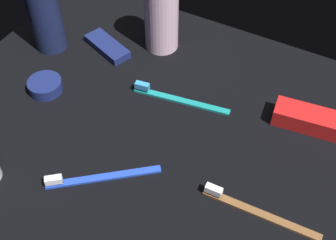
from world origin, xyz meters
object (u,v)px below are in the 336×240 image
at_px(toothbrush_brown, 254,210).
at_px(cream_tin_left, 45,86).
at_px(lotion_bottle, 44,12).
at_px(toothpaste_box_red, 326,124).
at_px(bodywash_bottle, 161,13).
at_px(toothbrush_teal, 175,98).
at_px(snack_bar_navy, 107,46).
at_px(toothbrush_blue, 96,177).

relative_size(toothbrush_brown, cream_tin_left, 2.90).
distance_m(lotion_bottle, toothpaste_box_red, 0.55).
height_order(bodywash_bottle, toothbrush_teal, bodywash_bottle).
xyz_separation_m(toothbrush_brown, snack_bar_navy, (0.40, -0.21, 0.00)).
bearing_deg(toothbrush_brown, cream_tin_left, -7.28).
xyz_separation_m(bodywash_bottle, cream_tin_left, (0.12, 0.22, -0.07)).
bearing_deg(toothbrush_teal, toothpaste_box_red, -167.06).
relative_size(bodywash_bottle, snack_bar_navy, 1.65).
bearing_deg(toothbrush_brown, lotion_bottle, -17.97).
height_order(toothbrush_teal, toothpaste_box_red, toothpaste_box_red).
height_order(lotion_bottle, toothbrush_brown, lotion_bottle).
relative_size(toothpaste_box_red, cream_tin_left, 2.83).
bearing_deg(cream_tin_left, snack_bar_navy, -102.80).
distance_m(toothbrush_blue, cream_tin_left, 0.23).
distance_m(toothbrush_blue, snack_bar_navy, 0.31).
bearing_deg(lotion_bottle, bodywash_bottle, -151.08).
xyz_separation_m(toothbrush_blue, cream_tin_left, (0.19, -0.12, 0.00)).
xyz_separation_m(toothbrush_brown, toothbrush_blue, (0.24, 0.06, 0.00)).
xyz_separation_m(lotion_bottle, toothbrush_teal, (-0.29, 0.02, -0.08)).
distance_m(lotion_bottle, snack_bar_navy, 0.14).
height_order(toothbrush_brown, snack_bar_navy, toothbrush_brown).
bearing_deg(bodywash_bottle, toothbrush_teal, 128.17).
distance_m(toothpaste_box_red, cream_tin_left, 0.50).
bearing_deg(snack_bar_navy, bodywash_bottle, -124.61).
height_order(toothbrush_brown, cream_tin_left, same).
bearing_deg(bodywash_bottle, cream_tin_left, 59.96).
bearing_deg(lotion_bottle, toothbrush_brown, 162.03).
height_order(toothbrush_blue, snack_bar_navy, toothbrush_blue).
height_order(toothbrush_blue, cream_tin_left, same).
relative_size(bodywash_bottle, toothbrush_teal, 0.96).
relative_size(toothpaste_box_red, snack_bar_navy, 1.69).
bearing_deg(cream_tin_left, toothbrush_blue, 148.72).
bearing_deg(toothbrush_teal, toothbrush_blue, 82.71).
bearing_deg(toothbrush_teal, bodywash_bottle, -51.83).
bearing_deg(snack_bar_navy, toothbrush_teal, -177.61).
height_order(toothpaste_box_red, cream_tin_left, toothpaste_box_red).
bearing_deg(cream_tin_left, bodywash_bottle, -120.04).
relative_size(lotion_bottle, toothpaste_box_red, 1.07).
height_order(toothbrush_blue, toothpaste_box_red, toothpaste_box_red).
height_order(toothbrush_teal, toothbrush_blue, same).
bearing_deg(toothpaste_box_red, toothbrush_teal, 5.54).
height_order(lotion_bottle, toothbrush_blue, lotion_bottle).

